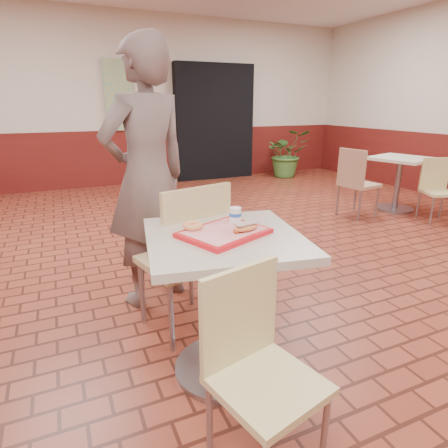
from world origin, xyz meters
name	(u,v)px	position (x,y,z in m)	size (l,w,h in m)	color
room_shell	(324,100)	(0.00, 0.00, 1.50)	(8.01, 10.01, 3.01)	maroon
wainscot_band	(313,237)	(0.00, 0.00, 0.50)	(8.00, 10.00, 1.00)	#541410
corridor_doorway	(215,123)	(1.20, 4.88, 1.10)	(1.60, 0.22, 2.20)	black
promo_poster	(119,96)	(-0.60, 4.94, 1.60)	(0.50, 0.03, 1.20)	gray
main_table	(224,282)	(-0.99, -0.53, 0.56)	(0.79, 0.79, 0.83)	#B1A58F
chair_main_front	(256,361)	(-1.08, -1.08, 0.48)	(0.48, 0.48, 0.85)	#D1C27D
chair_main_back	(187,253)	(-1.04, -0.08, 0.57)	(0.57, 0.57, 1.02)	tan
customer	(148,178)	(-1.15, 0.47, 0.96)	(0.70, 0.46, 1.93)	#695752
serving_tray	(224,233)	(-0.99, -0.53, 0.84)	(0.42, 0.32, 0.03)	red
ring_donut	(193,226)	(-1.12, -0.44, 0.87)	(0.11, 0.11, 0.03)	#E38D52
long_john_donut	(245,227)	(-0.89, -0.59, 0.88)	(0.15, 0.10, 0.04)	#DE7941
paper_cup	(235,215)	(-0.87, -0.43, 0.90)	(0.07, 0.07, 0.08)	white
second_table	(399,175)	(2.67, 1.60, 0.51)	(0.72, 0.72, 0.76)	beige
chair_second_left	(356,179)	(1.86, 1.58, 0.51)	(0.48, 0.48, 0.92)	tan
chair_second_front	(437,186)	(2.72, 1.03, 0.45)	(0.48, 0.48, 0.81)	#D6C780
potted_plant	(287,153)	(2.62, 4.40, 0.49)	(0.87, 0.76, 0.97)	#3C6E2C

